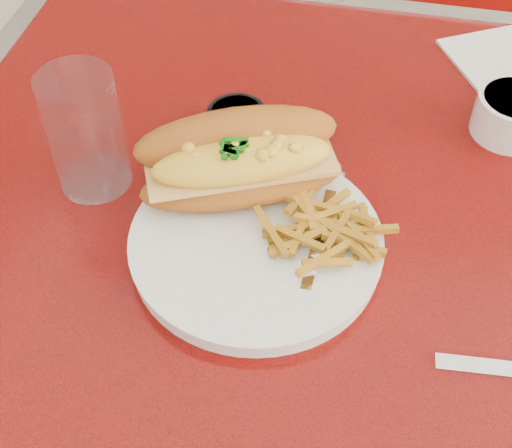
% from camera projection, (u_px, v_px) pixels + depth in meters
% --- Properties ---
extents(diner_table, '(1.23, 0.83, 0.77)m').
position_uv_depth(diner_table, '(428.00, 311.00, 0.86)').
color(diner_table, red).
rests_on(diner_table, ground).
extents(booth_bench_far, '(1.20, 0.51, 0.90)m').
position_uv_depth(booth_bench_far, '(421.00, 103.00, 1.63)').
color(booth_bench_far, maroon).
rests_on(booth_bench_far, ground).
extents(dinner_plate, '(0.30, 0.30, 0.02)m').
position_uv_depth(dinner_plate, '(256.00, 244.00, 0.71)').
color(dinner_plate, white).
rests_on(dinner_plate, diner_table).
extents(mac_hoagie, '(0.23, 0.18, 0.09)m').
position_uv_depth(mac_hoagie, '(240.00, 160.00, 0.72)').
color(mac_hoagie, '#AC5F1B').
rests_on(mac_hoagie, dinner_plate).
extents(fries_pile, '(0.12, 0.12, 0.03)m').
position_uv_depth(fries_pile, '(320.00, 230.00, 0.69)').
color(fries_pile, gold).
rests_on(fries_pile, dinner_plate).
extents(fork, '(0.02, 0.16, 0.00)m').
position_uv_depth(fork, '(322.00, 224.00, 0.72)').
color(fork, silver).
rests_on(fork, dinner_plate).
extents(sauce_cup_left, '(0.07, 0.07, 0.03)m').
position_uv_depth(sauce_cup_left, '(237.00, 122.00, 0.82)').
color(sauce_cup_left, black).
rests_on(sauce_cup_left, diner_table).
extents(water_tumbler, '(0.10, 0.10, 0.14)m').
position_uv_depth(water_tumbler, '(85.00, 133.00, 0.73)').
color(water_tumbler, '#A6C0D6').
rests_on(water_tumbler, diner_table).
extents(paper_napkin, '(0.17, 0.17, 0.00)m').
position_uv_depth(paper_napkin, '(502.00, 59.00, 0.93)').
color(paper_napkin, white).
rests_on(paper_napkin, diner_table).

